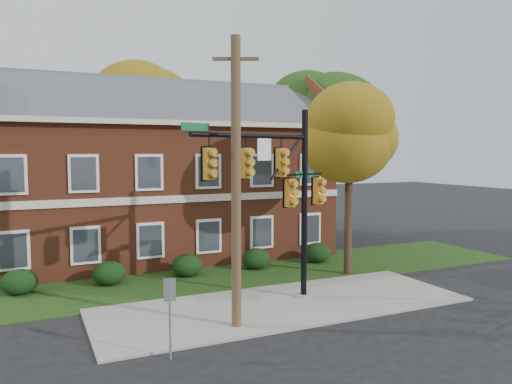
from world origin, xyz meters
name	(u,v)px	position (x,y,z in m)	size (l,w,h in m)	color
ground	(296,313)	(0.00, 0.00, 0.00)	(120.00, 120.00, 0.00)	black
sidewalk	(283,305)	(0.00, 1.00, 0.04)	(14.00, 5.00, 0.08)	gray
grass_strip	(233,275)	(0.00, 6.00, 0.02)	(30.00, 6.00, 0.04)	#193811
apartment_building	(158,166)	(-2.00, 11.95, 4.99)	(18.80, 8.80, 9.74)	brown
hedge_far_left	(19,282)	(-9.00, 6.70, 0.53)	(1.40, 1.26, 1.05)	black
hedge_left	(109,273)	(-5.50, 6.70, 0.53)	(1.40, 1.26, 1.05)	black
hedge_center	(187,266)	(-2.00, 6.70, 0.53)	(1.40, 1.26, 1.05)	black
hedge_right	(256,259)	(1.50, 6.70, 0.53)	(1.40, 1.26, 1.05)	black
hedge_far_right	(317,253)	(5.00, 6.70, 0.53)	(1.40, 1.26, 1.05)	black
tree_near_right	(355,132)	(5.22, 3.87, 6.67)	(4.50, 4.25, 8.58)	black
tree_right_rear	(325,116)	(9.31, 12.81, 8.12)	(6.30, 5.95, 10.62)	black
tree_far_rear	(149,107)	(-0.66, 19.79, 8.84)	(6.84, 6.46, 11.52)	black
traffic_signal	(280,184)	(-0.10, 1.12, 4.57)	(6.37, 2.05, 7.36)	gray
utility_pole	(236,183)	(-2.50, -0.45, 4.76)	(1.37, 0.71, 9.39)	#4D3A24
sign_post	(170,305)	(-5.12, -2.00, 1.56)	(0.33, 0.11, 2.29)	slate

